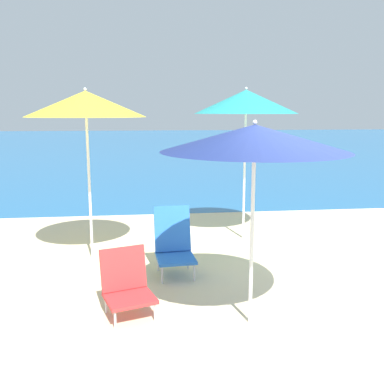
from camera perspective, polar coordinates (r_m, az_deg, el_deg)
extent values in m
plane|color=beige|center=(4.82, 21.08, -14.93)|extent=(60.00, 60.00, 0.00)
cube|color=#23669E|center=(28.52, -2.36, 6.54)|extent=(60.00, 40.00, 0.01)
cylinder|color=white|center=(4.09, 7.98, -6.36)|extent=(0.04, 0.04, 1.67)
cone|color=navy|center=(3.92, 8.34, 7.12)|extent=(1.72, 1.72, 0.24)
sphere|color=white|center=(3.91, 8.40, 9.20)|extent=(0.04, 0.04, 0.04)
cylinder|color=white|center=(6.84, 6.99, 1.94)|extent=(0.04, 0.04, 1.99)
cone|color=teal|center=(6.77, 7.21, 11.85)|extent=(1.60, 1.60, 0.36)
sphere|color=white|center=(6.78, 7.26, 13.56)|extent=(0.04, 0.04, 0.04)
cylinder|color=white|center=(5.98, -13.50, 0.29)|extent=(0.04, 0.04, 1.95)
cone|color=yellow|center=(5.89, -13.99, 11.33)|extent=(1.58, 1.58, 0.34)
sphere|color=white|center=(5.90, -14.07, 13.17)|extent=(0.04, 0.04, 0.04)
cylinder|color=silver|center=(4.26, -10.21, -16.46)|extent=(0.02, 0.02, 0.18)
cylinder|color=silver|center=(4.36, -4.95, -15.66)|extent=(0.02, 0.02, 0.18)
cylinder|color=silver|center=(4.58, -11.38, -14.50)|extent=(0.02, 0.02, 0.18)
cylinder|color=silver|center=(4.68, -6.49, -13.82)|extent=(0.02, 0.02, 0.18)
cube|color=red|center=(4.42, -8.29, -13.83)|extent=(0.58, 0.55, 0.04)
cube|color=red|center=(4.52, -9.15, -10.02)|extent=(0.48, 0.25, 0.44)
cylinder|color=silver|center=(5.20, -4.00, -10.98)|extent=(0.02, 0.02, 0.22)
cylinder|color=silver|center=(5.26, 0.32, -10.70)|extent=(0.02, 0.02, 0.22)
cylinder|color=silver|center=(5.60, -4.56, -9.38)|extent=(0.02, 0.02, 0.22)
cylinder|color=silver|center=(5.65, -0.56, -9.15)|extent=(0.02, 0.02, 0.22)
cube|color=blue|center=(5.38, -2.21, -8.77)|extent=(0.50, 0.54, 0.04)
cube|color=blue|center=(5.52, -2.64, -4.87)|extent=(0.47, 0.21, 0.58)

